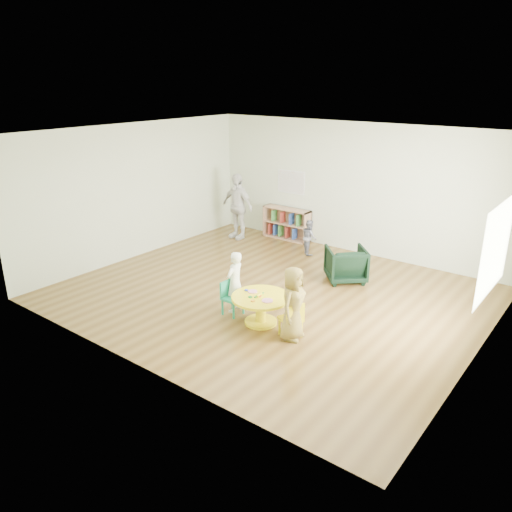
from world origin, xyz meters
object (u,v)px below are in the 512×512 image
Objects in this scene: kid_chair_left at (231,296)px; kid_chair_right at (292,319)px; child_right at (293,304)px; toddler at (309,237)px; armchair at (346,264)px; adult_caretaker at (237,206)px; activity_table at (261,305)px; bookshelf at (287,224)px; child_left at (235,282)px.

kid_chair_right is (1.23, -0.05, -0.00)m from kid_chair_left.
child_right reaches higher than toddler.
toddler is at bearing -75.15° from armchair.
adult_caretaker is at bearing -56.25° from armchair.
toddler is at bearing 109.23° from activity_table.
bookshelf is 1.66× the size of armchair.
bookshelf is (-2.15, 3.87, 0.05)m from activity_table.
armchair is (0.81, 2.40, 0.03)m from kid_chair_left.
activity_table is 0.70m from child_right.
adult_caretaker reaches higher than bookshelf.
toddler is at bearing 18.74° from child_right.
bookshelf is 0.77× the size of adult_caretaker.
toddler is at bearing -169.00° from kid_chair_left.
armchair is 1.61m from toddler.
bookshelf reaches higher than armchair.
kid_chair_left is 4.20m from bookshelf.
kid_chair_left is 0.47× the size of bookshelf.
child_left is 0.92× the size of child_right.
child_right reaches higher than child_left.
armchair is (2.37, -1.49, -0.04)m from bookshelf.
bookshelf is 2.80m from armchair.
child_right reaches higher than activity_table.
child_left is (-0.60, 0.09, 0.20)m from activity_table.
adult_caretaker is at bearing 134.25° from activity_table.
armchair is 3.47m from adult_caretaker.
toddler reaches higher than activity_table.
child_left is 1.27m from child_right.
adult_caretaker is at bearing -145.42° from child_left.
toddler is at bearing -174.89° from child_left.
child_right is at bearing 77.11° from child_left.
kid_chair_left is at bearing -177.58° from activity_table.
child_left reaches higher than armchair.
kid_chair_left is at bearing -68.23° from bookshelf.
kid_chair_left is 1.01× the size of kid_chair_right.
activity_table is at bearing 72.39° from child_right.
toddler reaches higher than kid_chair_right.
bookshelf is (-1.56, 3.90, 0.06)m from kid_chair_left.
adult_caretaker is at bearing -140.32° from kid_chair_left.
child_right is (1.26, -0.19, 0.04)m from child_left.
child_right is at bearing 57.63° from armchair.
child_left is (1.54, -3.78, 0.15)m from bookshelf.
child_right is at bearing 88.40° from kid_chair_left.
armchair is 2.44m from child_left.
armchair is at bearing -169.20° from toddler.
kid_chair_right is at bearing 77.85° from child_left.
toddler is at bearing -31.55° from bookshelf.
kid_chair_left is 1.27m from child_right.
kid_chair_right is 0.73× the size of toddler.
armchair is at bearing 155.83° from child_left.
adult_caretaker is (-2.53, 3.23, 0.48)m from kid_chair_left.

